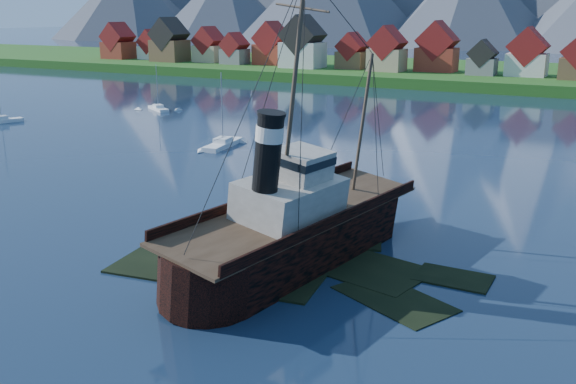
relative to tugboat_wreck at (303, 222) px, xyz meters
The scene contains 9 objects.
ground 5.15m from the tugboat_wreck, 117.86° to the right, with size 1400.00×1400.00×0.00m, color #16263D.
shoal 3.82m from the tugboat_wreck, 94.64° to the right, with size 31.71×21.24×1.14m.
shore_bank 166.46m from the tugboat_wreck, 90.65° to the left, with size 600.00×80.00×3.20m, color #1A4413.
seawall 128.47m from the tugboat_wreck, 90.84° to the left, with size 600.00×2.50×2.00m, color #3F3D38.
town 152.78m from the tugboat_wreck, 103.26° to the left, with size 250.96×16.69×17.30m.
tugboat_wreck is the anchor object (origin of this frame).
sailboat_a 49.55m from the tugboat_wreck, 131.95° to the left, with size 3.88×10.40×12.39m.
sailboat_c 92.69m from the tugboat_wreck, 137.04° to the left, with size 7.99×5.96×10.47m.
sailboat_f 91.24m from the tugboat_wreck, 157.16° to the left, with size 4.74×8.16×11.43m.
Camera 1 is at (25.97, -44.09, 21.05)m, focal length 40.00 mm.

